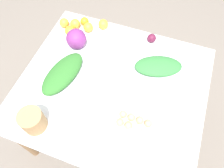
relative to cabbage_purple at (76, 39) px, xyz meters
The scene contains 14 objects.
ground_plane 0.90m from the cabbage_purple, 33.33° to the right, with size 8.00×8.00×0.00m, color #70665B.
dining_table 0.45m from the cabbage_purple, 33.33° to the right, with size 1.20×1.06×0.72m.
cabbage_purple is the anchor object (origin of this frame).
egg_carton 0.72m from the cabbage_purple, 38.86° to the right, with size 0.24×0.12×0.09m.
paper_bag 0.64m from the cabbage_purple, 87.78° to the right, with size 0.14×0.14×0.14m, color #A87F51.
greens_bunch_scallion 0.28m from the cabbage_purple, 84.58° to the right, with size 0.37×0.17×0.08m, color #2D6B28.
greens_bunch_kale 0.60m from the cabbage_purple, ahead, with size 0.32×0.17×0.06m, color #337538.
beet_root 0.54m from the cabbage_purple, 24.45° to the left, with size 0.06×0.06×0.06m, color #5B1933.
orange_0 0.17m from the cabbage_purple, 83.35° to the left, with size 0.07×0.07×0.07m, color #F9A833.
orange_1 0.19m from the cabbage_purple, 118.71° to the left, with size 0.08×0.08×0.08m, color #F9A833.
orange_2 0.23m from the cabbage_purple, 140.32° to the left, with size 0.07×0.07×0.07m, color #F9A833.
orange_3 0.12m from the cabbage_purple, 139.28° to the left, with size 0.08×0.08×0.08m, color orange.
orange_4 0.26m from the cabbage_purple, 63.86° to the left, with size 0.07×0.07×0.07m, color #F9A833.
orange_5 0.22m from the cabbage_purple, 99.14° to the left, with size 0.07×0.07×0.07m, color orange.
Camera 1 is at (0.24, -0.67, 1.95)m, focal length 35.00 mm.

